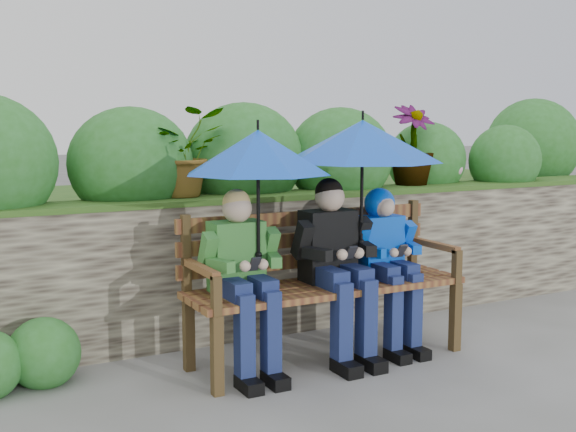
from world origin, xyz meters
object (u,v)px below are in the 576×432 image
park_bench (321,274)px  boy_middle (336,259)px  boy_left (243,271)px  boy_right (387,252)px  umbrella_right (362,141)px  umbrella_left (258,152)px

park_bench → boy_middle: (0.06, -0.09, 0.11)m
boy_left → boy_right: (1.08, 0.02, 0.02)m
umbrella_right → park_bench: bearing=159.3°
park_bench → umbrella_right: umbrella_right is taller
boy_right → umbrella_left: umbrella_left is taller
boy_left → boy_right: 1.08m
boy_left → umbrella_left: size_ratio=1.27×
boy_middle → boy_right: size_ratio=1.08×
boy_left → umbrella_left: (0.10, -0.00, 0.72)m
park_bench → boy_right: (0.47, -0.07, 0.11)m
park_bench → boy_left: boy_left is taller
umbrella_left → park_bench: bearing=10.5°
boy_middle → umbrella_right: umbrella_right is taller
boy_right → umbrella_left: bearing=-178.8°
umbrella_left → umbrella_right: size_ratio=0.87×
park_bench → umbrella_left: bearing=-169.5°
boy_right → umbrella_right: (-0.22, -0.02, 0.76)m
park_bench → boy_middle: 0.16m
boy_middle → umbrella_left: size_ratio=1.31×
park_bench → boy_right: bearing=-8.7°
boy_left → umbrella_right: (0.85, -0.01, 0.78)m
park_bench → boy_right: 0.49m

